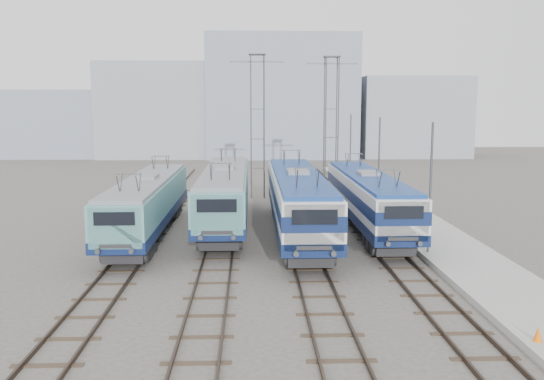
{
  "coord_description": "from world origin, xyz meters",
  "views": [
    {
      "loc": [
        -0.5,
        -26.71,
        7.86
      ],
      "look_at": [
        0.69,
        7.0,
        2.85
      ],
      "focal_mm": 38.0,
      "sensor_mm": 36.0,
      "label": 1
    }
  ],
  "objects": [
    {
      "name": "locomotive_center_left",
      "position": [
        -2.25,
        10.31,
        2.27
      ],
      "size": [
        2.89,
        18.24,
        3.43
      ],
      "color": "#0E1D49",
      "rests_on": "ground"
    },
    {
      "name": "locomotive_far_left",
      "position": [
        -6.75,
        7.46,
        2.14
      ],
      "size": [
        2.71,
        17.13,
        3.22
      ],
      "color": "#0E1D49",
      "rests_on": "ground"
    },
    {
      "name": "building_center",
      "position": [
        4.0,
        62.0,
        9.0
      ],
      "size": [
        22.0,
        14.0,
        18.0
      ],
      "primitive_type": "cube",
      "color": "gray",
      "rests_on": "ground"
    },
    {
      "name": "catenary_tower_west",
      "position": [
        0.0,
        22.0,
        6.64
      ],
      "size": [
        4.5,
        1.2,
        12.0
      ],
      "color": "#3F4247",
      "rests_on": "ground"
    },
    {
      "name": "locomotive_center_right",
      "position": [
        2.25,
        7.17,
        2.38
      ],
      "size": [
        2.95,
        18.67,
        3.51
      ],
      "color": "#0E1D49",
      "rests_on": "ground"
    },
    {
      "name": "building_far_west",
      "position": [
        -30.0,
        62.0,
        5.0
      ],
      "size": [
        14.0,
        10.0,
        10.0
      ],
      "primitive_type": "cube",
      "color": "gray",
      "rests_on": "ground"
    },
    {
      "name": "building_east",
      "position": [
        24.0,
        62.0,
        6.0
      ],
      "size": [
        16.0,
        12.0,
        12.0
      ],
      "primitive_type": "cube",
      "color": "#8B949C",
      "rests_on": "ground"
    },
    {
      "name": "mast_mid",
      "position": [
        8.6,
        14.0,
        3.5
      ],
      "size": [
        0.12,
        0.12,
        7.0
      ],
      "primitive_type": "cylinder",
      "color": "#3F4247",
      "rests_on": "ground"
    },
    {
      "name": "catenary_tower_east",
      "position": [
        6.5,
        24.0,
        6.64
      ],
      "size": [
        4.5,
        1.2,
        12.0
      ],
      "color": "#3F4247",
      "rests_on": "ground"
    },
    {
      "name": "mast_rear",
      "position": [
        8.6,
        26.0,
        3.5
      ],
      "size": [
        0.12,
        0.12,
        7.0
      ],
      "primitive_type": "cylinder",
      "color": "#3F4247",
      "rests_on": "ground"
    },
    {
      "name": "building_west",
      "position": [
        -14.0,
        62.0,
        7.0
      ],
      "size": [
        18.0,
        12.0,
        14.0
      ],
      "primitive_type": "cube",
      "color": "#8B949C",
      "rests_on": "ground"
    },
    {
      "name": "ground",
      "position": [
        0.0,
        0.0,
        0.0
      ],
      "size": [
        160.0,
        160.0,
        0.0
      ],
      "primitive_type": "plane",
      "color": "#514C47"
    },
    {
      "name": "locomotive_far_right",
      "position": [
        6.75,
        8.52,
        2.22
      ],
      "size": [
        2.74,
        17.34,
        3.26
      ],
      "color": "#0E1D49",
      "rests_on": "ground"
    },
    {
      "name": "mast_front",
      "position": [
        8.6,
        2.0,
        3.5
      ],
      "size": [
        0.12,
        0.12,
        7.0
      ],
      "primitive_type": "cylinder",
      "color": "#3F4247",
      "rests_on": "ground"
    },
    {
      "name": "platform",
      "position": [
        10.2,
        8.0,
        0.15
      ],
      "size": [
        4.0,
        70.0,
        0.3
      ],
      "primitive_type": "cube",
      "color": "#9E9E99",
      "rests_on": "ground"
    },
    {
      "name": "safety_cone",
      "position": [
        8.69,
        -9.39,
        0.56
      ],
      "size": [
        0.29,
        0.29,
        0.52
      ],
      "primitive_type": "cone",
      "color": "orange",
      "rests_on": "platform"
    }
  ]
}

